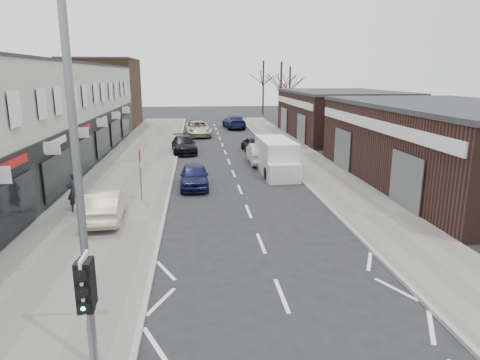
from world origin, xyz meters
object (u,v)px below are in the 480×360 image
object	(u,v)px
warning_sign	(140,160)
pedestrian	(74,191)
parked_car_left_b	(184,145)
parked_car_right_a	(260,153)
parked_car_right_c	(234,122)
street_lamp	(86,164)
parked_car_left_c	(198,129)
sedan_on_pavement	(105,205)
parked_car_right_b	(253,144)
traffic_light	(87,298)
parked_car_left_a	(194,176)
white_van	(276,158)

from	to	relation	value
warning_sign	pedestrian	bearing A→B (deg)	-152.66
parked_car_left_b	parked_car_right_a	distance (m)	7.44
parked_car_right_c	street_lamp	bearing A→B (deg)	75.56
parked_car_left_b	parked_car_left_c	size ratio (longest dim) A/B	0.85
warning_sign	sedan_on_pavement	world-z (taller)	warning_sign
warning_sign	parked_car_right_b	world-z (taller)	warning_sign
street_lamp	traffic_light	bearing A→B (deg)	-84.12
parked_car_left_a	parked_car_right_c	xyz separation A→B (m)	(4.75, 27.39, 0.12)
warning_sign	parked_car_left_b	size ratio (longest dim) A/B	0.57
street_lamp	parked_car_right_a	xyz separation A→B (m)	(6.73, 22.01, -3.88)
traffic_light	street_lamp	world-z (taller)	street_lamp
street_lamp	parked_car_right_b	bearing A→B (deg)	75.74
warning_sign	white_van	world-z (taller)	warning_sign
street_lamp	parked_car_left_c	size ratio (longest dim) A/B	1.44
parked_car_left_c	parked_car_right_a	size ratio (longest dim) A/B	1.24
traffic_light	parked_car_left_b	size ratio (longest dim) A/B	0.66
warning_sign	parked_car_left_c	bearing A→B (deg)	82.97
traffic_light	pedestrian	world-z (taller)	traffic_light
sedan_on_pavement	parked_car_right_a	bearing A→B (deg)	-128.95
street_lamp	white_van	distance (m)	20.33
parked_car_right_a	parked_car_right_b	world-z (taller)	parked_car_right_a
sedan_on_pavement	parked_car_left_c	distance (m)	27.21
parked_car_left_c	white_van	bearing A→B (deg)	-79.63
sedan_on_pavement	pedestrian	distance (m)	2.19
street_lamp	parked_car_right_a	world-z (taller)	street_lamp
parked_car_right_b	parked_car_left_c	bearing A→B (deg)	-69.23
white_van	street_lamp	bearing A→B (deg)	-112.91
parked_car_right_b	traffic_light	bearing A→B (deg)	72.35
sedan_on_pavement	parked_car_right_c	bearing A→B (deg)	-108.17
traffic_light	parked_car_right_a	bearing A→B (deg)	74.13
parked_car_left_b	parked_car_right_a	size ratio (longest dim) A/B	1.05
pedestrian	parked_car_left_a	size ratio (longest dim) A/B	0.48
parked_car_left_b	traffic_light	bearing A→B (deg)	-97.50
pedestrian	parked_car_left_c	bearing A→B (deg)	-124.42
parked_car_right_b	sedan_on_pavement	bearing A→B (deg)	58.76
pedestrian	parked_car_left_b	size ratio (longest dim) A/B	0.40
traffic_light	street_lamp	xyz separation A→B (m)	(-0.13, 1.22, 2.20)
street_lamp	warning_sign	size ratio (longest dim) A/B	2.96
pedestrian	parked_car_right_b	bearing A→B (deg)	-144.96
parked_car_left_b	parked_car_right_b	distance (m)	5.75
warning_sign	parked_car_right_c	size ratio (longest dim) A/B	0.50
street_lamp	parked_car_left_a	world-z (taller)	street_lamp
parked_car_right_c	white_van	bearing A→B (deg)	85.85
parked_car_left_c	parked_car_left_a	bearing A→B (deg)	-95.93
warning_sign	sedan_on_pavement	bearing A→B (deg)	-113.00
parked_car_left_a	parked_car_left_b	world-z (taller)	parked_car_left_b
street_lamp	sedan_on_pavement	distance (m)	10.77
traffic_light	parked_car_left_c	distance (m)	38.10
white_van	parked_car_left_b	bearing A→B (deg)	125.31
white_van	parked_car_left_c	xyz separation A→B (m)	(-4.99, 18.15, -0.27)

